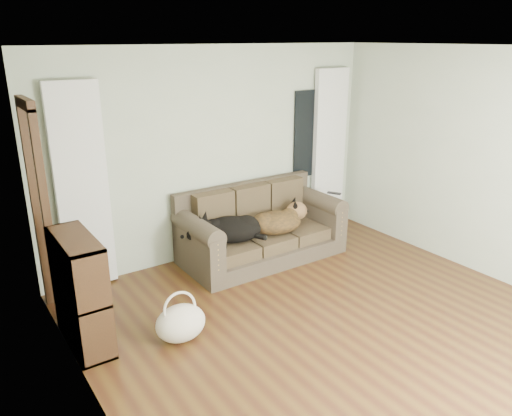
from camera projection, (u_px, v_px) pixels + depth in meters
floor at (354, 338)px, 4.68m from camera, size 5.00×5.00×0.00m
ceiling at (375, 48)px, 3.83m from camera, size 5.00×5.00×0.00m
wall_back at (217, 154)px, 6.21m from camera, size 4.50×0.04×2.60m
wall_left at (102, 274)px, 3.06m from camera, size 0.04×5.00×2.60m
wall_right at (510, 170)px, 5.45m from camera, size 0.04×5.00×2.60m
curtain_left at (82, 189)px, 5.29m from camera, size 0.55×0.08×2.25m
curtain_right at (329, 149)px, 7.15m from camera, size 0.55×0.08×2.25m
window_pane at (309, 134)px, 6.92m from camera, size 0.50×0.03×1.20m
door_casing at (42, 217)px, 4.77m from camera, size 0.07×0.60×2.10m
sofa at (262, 224)px, 6.25m from camera, size 2.03×0.87×0.83m
dog_black_lab at (228, 231)px, 5.96m from camera, size 0.87×0.80×0.30m
dog_shepherd at (278, 221)px, 6.25m from camera, size 0.78×0.64×0.30m
tv_remote at (334, 193)px, 6.56m from camera, size 0.12×0.17×0.02m
tote_bag at (181, 324)px, 4.61m from camera, size 0.57×0.51×0.35m
bookshelf at (81, 294)px, 4.46m from camera, size 0.38×0.86×1.05m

